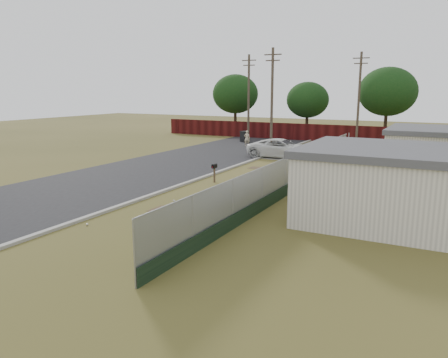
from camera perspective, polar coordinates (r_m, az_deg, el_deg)
The scene contains 13 objects.
ground at distance 23.92m, azimuth 0.90°, elevation -1.46°, with size 120.00×120.00×0.00m, color brown.
street at distance 34.05m, azimuth -3.16°, elevation 2.48°, with size 15.10×60.00×0.12m.
chainlink_fence at distance 23.51m, azimuth 8.85°, elevation 0.16°, with size 0.10×27.06×2.02m.
privacy_fence at distance 48.90m, azimuth 7.87°, elevation 6.20°, with size 30.00×0.12×1.80m, color #440E0E.
utility_poles at distance 43.84m, azimuth 8.96°, elevation 10.53°, with size 12.60×8.24×9.00m.
houses at distance 24.27m, azimuth 25.44°, elevation 1.35°, with size 9.30×17.24×3.10m.
horizon_trees at distance 45.42m, azimuth 15.64°, elevation 10.20°, with size 33.32×31.94×7.78m.
fire_hydrant at distance 14.89m, azimuth -8.75°, elevation -8.15°, with size 0.40×0.41×0.87m.
mailbox at distance 25.75m, azimuth -1.26°, elevation 1.49°, with size 0.17×0.48×1.12m.
pickup_truck at distance 35.55m, azimuth 7.54°, elevation 3.99°, with size 2.53×5.48×1.52m, color silver.
pedestrian at distance 42.42m, azimuth 3.02°, elevation 5.31°, with size 0.56×0.37×1.54m, color #C9B693.
trash_bin at distance 46.13m, azimuth 2.67°, elevation 5.58°, with size 0.90×0.98×1.13m.
scattered_litter at distance 21.53m, azimuth -3.39°, elevation -2.85°, with size 3.85×12.94×0.07m.
Camera 1 is at (10.48, -20.82, 5.40)m, focal length 35.00 mm.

